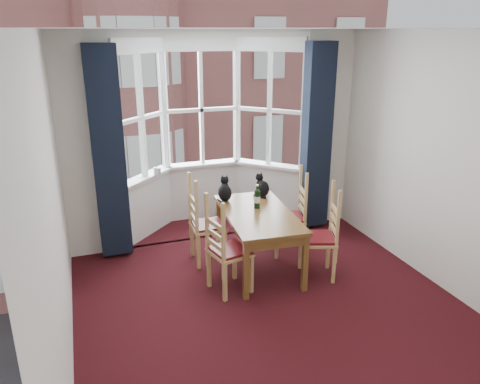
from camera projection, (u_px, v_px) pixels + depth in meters
name	position (u px, v px, depth m)	size (l,w,h in m)	color
floor	(282.00, 321.00, 4.73)	(4.50, 4.50, 0.00)	black
ceiling	(292.00, 28.00, 3.81)	(4.50, 4.50, 0.00)	white
wall_left	(52.00, 218.00, 3.64)	(4.50, 4.50, 0.00)	silver
wall_right	(460.00, 170.00, 4.89)	(4.50, 4.50, 0.00)	silver
wall_near	(480.00, 334.00, 2.26)	(4.00, 4.00, 0.00)	silver
wall_back_pier_left	(88.00, 149.00, 5.76)	(0.70, 0.12, 2.80)	silver
wall_back_pier_right	(325.00, 131.00, 6.79)	(0.70, 0.12, 2.80)	silver
bay_window	(206.00, 132.00, 6.72)	(2.76, 0.94, 2.80)	white
curtain_left	(109.00, 155.00, 5.69)	(0.38, 0.22, 2.60)	black
curtain_right	(317.00, 138.00, 6.57)	(0.38, 0.22, 2.60)	black
dining_table	(258.00, 219.00, 5.62)	(0.89, 1.51, 0.72)	brown
chair_left_near	(223.00, 254.00, 5.11)	(0.48, 0.50, 0.92)	tan
chair_left_far	(201.00, 227.00, 5.80)	(0.41, 0.43, 0.92)	tan
chair_right_near	(326.00, 239.00, 5.46)	(0.51, 0.53, 0.92)	tan
chair_right_far	(295.00, 218.00, 6.07)	(0.49, 0.51, 0.92)	tan
cat_left	(225.00, 191.00, 5.94)	(0.22, 0.27, 0.33)	black
cat_right	(262.00, 187.00, 6.11)	(0.21, 0.26, 0.31)	black
wine_bottle	(257.00, 198.00, 5.69)	(0.08, 0.08, 0.30)	black
candle_tall	(156.00, 171.00, 6.50)	(0.06, 0.06, 0.11)	white
candle_short	(159.00, 171.00, 6.54)	(0.06, 0.06, 0.09)	white
street	(105.00, 152.00, 35.44)	(80.00, 80.00, 0.00)	#333335
tenement_building	(122.00, 65.00, 16.69)	(18.40, 7.80, 15.20)	#9D5851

